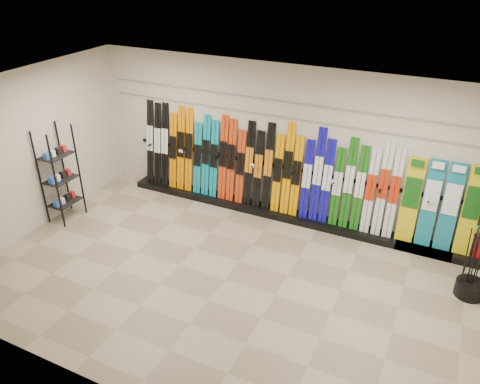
% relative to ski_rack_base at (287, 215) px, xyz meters
% --- Properties ---
extents(floor, '(8.00, 8.00, 0.00)m').
position_rel_ski_rack_base_xyz_m(floor, '(-0.22, -2.28, -0.06)').
color(floor, gray).
rests_on(floor, ground).
extents(back_wall, '(8.00, 0.00, 8.00)m').
position_rel_ski_rack_base_xyz_m(back_wall, '(-0.22, 0.22, 1.44)').
color(back_wall, beige).
rests_on(back_wall, floor).
extents(left_wall, '(0.00, 5.00, 5.00)m').
position_rel_ski_rack_base_xyz_m(left_wall, '(-4.22, -2.28, 1.44)').
color(left_wall, beige).
rests_on(left_wall, floor).
extents(ceiling, '(8.00, 8.00, 0.00)m').
position_rel_ski_rack_base_xyz_m(ceiling, '(-0.22, -2.28, 2.94)').
color(ceiling, silver).
rests_on(ceiling, back_wall).
extents(ski_rack_base, '(8.00, 0.40, 0.12)m').
position_rel_ski_rack_base_xyz_m(ski_rack_base, '(0.00, 0.00, 0.00)').
color(ski_rack_base, black).
rests_on(ski_rack_base, floor).
extents(skis, '(5.37, 0.29, 1.83)m').
position_rel_ski_rack_base_xyz_m(skis, '(-0.70, 0.08, 0.90)').
color(skis, black).
rests_on(skis, ski_rack_base).
extents(snowboards, '(1.57, 0.25, 1.60)m').
position_rel_ski_rack_base_xyz_m(snowboards, '(2.84, 0.08, 0.83)').
color(snowboards, gold).
rests_on(snowboards, ski_rack_base).
extents(accessory_rack, '(0.40, 0.60, 1.90)m').
position_rel_ski_rack_base_xyz_m(accessory_rack, '(-3.97, -1.88, 0.89)').
color(accessory_rack, black).
rests_on(accessory_rack, floor).
extents(pole_bin, '(0.44, 0.44, 0.25)m').
position_rel_ski_rack_base_xyz_m(pole_bin, '(3.38, -0.97, 0.07)').
color(pole_bin, black).
rests_on(pole_bin, floor).
extents(ski_poles, '(0.31, 0.39, 1.18)m').
position_rel_ski_rack_base_xyz_m(ski_poles, '(3.33, -0.97, 0.55)').
color(ski_poles, black).
rests_on(ski_poles, pole_bin).
extents(slatwall_rail_0, '(7.60, 0.02, 0.03)m').
position_rel_ski_rack_base_xyz_m(slatwall_rail_0, '(-0.22, 0.20, 1.94)').
color(slatwall_rail_0, gray).
rests_on(slatwall_rail_0, back_wall).
extents(slatwall_rail_1, '(7.60, 0.02, 0.03)m').
position_rel_ski_rack_base_xyz_m(slatwall_rail_1, '(-0.22, 0.20, 2.24)').
color(slatwall_rail_1, gray).
rests_on(slatwall_rail_1, back_wall).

